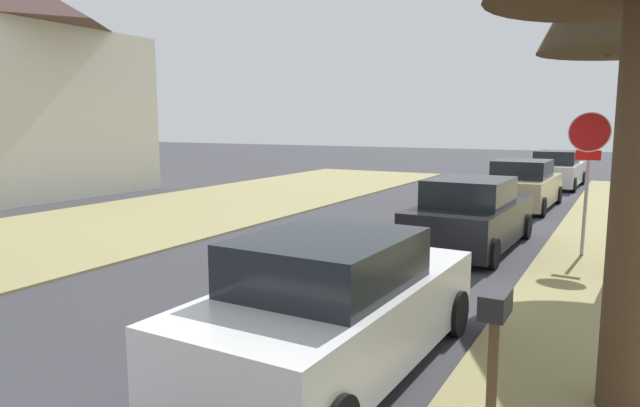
# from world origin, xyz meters

# --- Properties ---
(stop_sign_far) EXTENTS (0.82, 0.59, 2.94)m
(stop_sign_far) POSITION_xyz_m (4.41, 13.22, 2.17)
(stop_sign_far) COLOR #9EA0A5
(stop_sign_far) RESTS_ON grass_verge_right
(parked_sedan_white) EXTENTS (2.04, 4.45, 1.57)m
(parked_sedan_white) POSITION_xyz_m (2.36, 6.01, 0.72)
(parked_sedan_white) COLOR white
(parked_sedan_white) RESTS_ON ground
(parked_sedan_black) EXTENTS (2.04, 4.45, 1.57)m
(parked_sedan_black) POSITION_xyz_m (2.15, 13.00, 0.72)
(parked_sedan_black) COLOR black
(parked_sedan_black) RESTS_ON ground
(parked_sedan_tan) EXTENTS (2.04, 4.45, 1.57)m
(parked_sedan_tan) POSITION_xyz_m (2.13, 19.79, 0.72)
(parked_sedan_tan) COLOR tan
(parked_sedan_tan) RESTS_ON ground
(parked_sedan_silver) EXTENTS (2.04, 4.45, 1.57)m
(parked_sedan_silver) POSITION_xyz_m (2.40, 26.73, 0.72)
(parked_sedan_silver) COLOR #BCBCC1
(parked_sedan_silver) RESTS_ON ground
(house_backdrop_left) EXTENTS (6.97, 9.88, 8.53)m
(house_backdrop_left) POSITION_xyz_m (-15.61, 13.82, 4.40)
(house_backdrop_left) COLOR beige
(house_backdrop_left) RESTS_ON ground
(curbside_mailbox) EXTENTS (0.22, 0.44, 1.27)m
(curbside_mailbox) POSITION_xyz_m (4.22, 5.47, 1.06)
(curbside_mailbox) COLOR brown
(curbside_mailbox) RESTS_ON grass_verge_right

